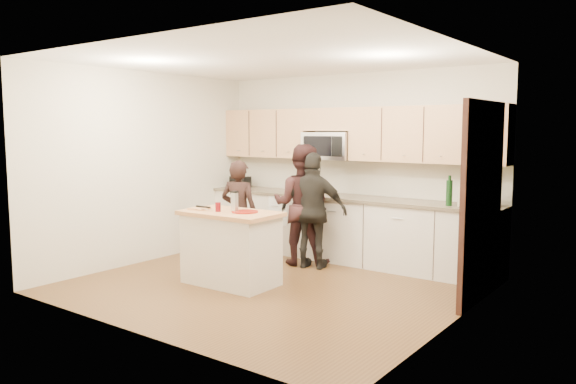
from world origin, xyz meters
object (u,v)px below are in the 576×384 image
Objects in this scene: island at (231,247)px; toaster at (240,182)px; woman_left at (239,213)px; woman_center at (302,205)px; woman_right at (314,211)px.

island is 3.91× the size of toaster.
woman_left reaches higher than island.
woman_center reaches higher than woman_right.
woman_right is (0.90, 0.50, 0.05)m from woman_left.
toaster is 1.99m from woman_right.
woman_left is 1.03m from woman_right.
island is 0.97m from woman_left.
toaster is at bearing -40.68° from woman_center.
woman_center reaches higher than woman_left.
woman_left is at bearing 123.94° from island.
woman_right is (0.26, -0.09, -0.05)m from woman_center.
woman_center reaches higher than toaster.
woman_center reaches higher than island.
island is 2.48m from toaster.
woman_right is (1.87, -0.63, -0.24)m from toaster.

